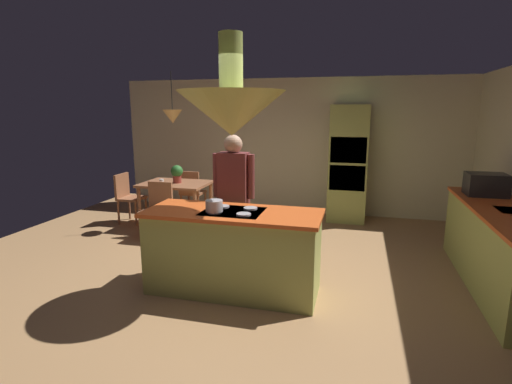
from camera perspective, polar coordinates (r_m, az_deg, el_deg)
The scene contains 16 objects.
ground at distance 4.68m, azimuth -2.49°, elevation -13.01°, with size 8.16×8.16×0.00m, color #AD7F51.
wall_back at distance 7.64m, azimuth 5.11°, elevation 6.63°, with size 6.80×0.10×2.55m, color beige.
kitchen_island at distance 4.33m, azimuth -3.33°, elevation -8.57°, with size 1.89×0.76×0.93m.
counter_run_right at distance 5.14m, azimuth 32.03°, elevation -7.04°, with size 0.73×2.56×0.91m.
oven_tower at distance 7.16m, azimuth 13.25°, elevation 4.01°, with size 0.66×0.62×2.05m.
dining_table at distance 6.78m, azimuth -11.59°, elevation 0.47°, with size 1.11×0.82×0.76m.
person_at_island at distance 4.84m, azimuth -3.25°, elevation -0.14°, with size 0.53×0.22×1.67m.
range_hood at distance 4.05m, azimuth -3.59°, elevation 11.74°, with size 1.10×1.10×1.00m.
pendant_light_over_table at distance 6.65m, azimuth -12.03°, elevation 10.71°, with size 0.32×0.32×0.82m.
chair_facing_island at distance 6.26m, azimuth -14.08°, elevation -2.01°, with size 0.40×0.40×0.87m.
chair_by_back_wall at distance 7.37m, azimuth -9.39°, elevation 0.26°, with size 0.40×0.40×0.87m.
chair_at_corner at distance 7.26m, azimuth -18.18°, elevation -0.35°, with size 0.40×0.40×0.87m.
potted_plant_on_table at distance 6.71m, azimuth -11.43°, elevation 2.73°, with size 0.20×0.20×0.30m.
cup_on_table at distance 6.64m, azimuth -13.56°, elevation 1.45°, with size 0.07×0.07×0.09m, color white.
microwave_on_counter at distance 5.71m, azimuth 30.46°, elevation 0.95°, with size 0.46×0.36×0.28m, color #232326.
cooking_pot_on_cooktop at distance 4.10m, azimuth -6.11°, elevation -2.01°, with size 0.18×0.18×0.12m, color #B2B2B7.
Camera 1 is at (1.26, -4.05, 1.97)m, focal length 27.51 mm.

